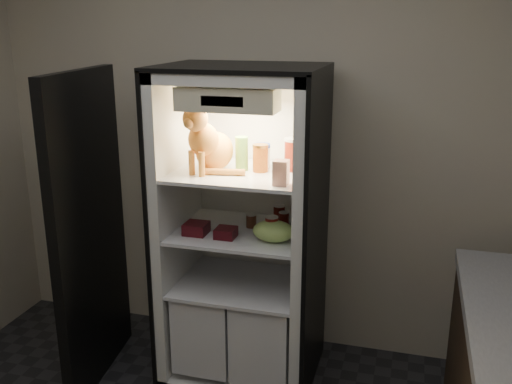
{
  "coord_description": "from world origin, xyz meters",
  "views": [
    {
      "loc": [
        0.92,
        -1.64,
        2.09
      ],
      "look_at": [
        0.09,
        1.32,
        1.18
      ],
      "focal_mm": 40.0,
      "sensor_mm": 36.0,
      "label": 1
    }
  ],
  "objects_px": {
    "cream_carton": "(281,173)",
    "condiment_jar": "(251,220)",
    "pepper_jar": "(294,154)",
    "berry_box_left": "(196,228)",
    "refrigerator": "(244,250)",
    "berry_box_right": "(226,233)",
    "soda_can_a": "(279,216)",
    "tabby_cat": "(209,144)",
    "soda_can_b": "(284,221)",
    "parmesan_shaker": "(242,154)",
    "salsa_jar": "(260,158)",
    "mayo_tub": "(262,156)",
    "soda_can_c": "(272,228)",
    "grape_bag": "(274,231)"
  },
  "relations": [
    {
      "from": "mayo_tub",
      "to": "soda_can_b",
      "type": "relative_size",
      "value": 1.26
    },
    {
      "from": "tabby_cat",
      "to": "berry_box_left",
      "type": "relative_size",
      "value": 3.26
    },
    {
      "from": "soda_can_a",
      "to": "cream_carton",
      "type": "bearing_deg",
      "value": -75.66
    },
    {
      "from": "salsa_jar",
      "to": "grape_bag",
      "type": "bearing_deg",
      "value": -51.87
    },
    {
      "from": "condiment_jar",
      "to": "grape_bag",
      "type": "distance_m",
      "value": 0.26
    },
    {
      "from": "grape_bag",
      "to": "mayo_tub",
      "type": "bearing_deg",
      "value": 118.88
    },
    {
      "from": "cream_carton",
      "to": "berry_box_right",
      "type": "height_order",
      "value": "cream_carton"
    },
    {
      "from": "berry_box_left",
      "to": "salsa_jar",
      "type": "bearing_deg",
      "value": 24.96
    },
    {
      "from": "cream_carton",
      "to": "condiment_jar",
      "type": "relative_size",
      "value": 1.54
    },
    {
      "from": "refrigerator",
      "to": "grape_bag",
      "type": "distance_m",
      "value": 0.36
    },
    {
      "from": "pepper_jar",
      "to": "soda_can_b",
      "type": "relative_size",
      "value": 1.68
    },
    {
      "from": "soda_can_a",
      "to": "condiment_jar",
      "type": "xyz_separation_m",
      "value": [
        -0.15,
        -0.07,
        -0.02
      ]
    },
    {
      "from": "refrigerator",
      "to": "berry_box_right",
      "type": "height_order",
      "value": "refrigerator"
    },
    {
      "from": "mayo_tub",
      "to": "tabby_cat",
      "type": "bearing_deg",
      "value": -148.03
    },
    {
      "from": "mayo_tub",
      "to": "pepper_jar",
      "type": "xyz_separation_m",
      "value": [
        0.19,
        -0.02,
        0.02
      ]
    },
    {
      "from": "parmesan_shaker",
      "to": "soda_can_a",
      "type": "xyz_separation_m",
      "value": [
        0.2,
        0.1,
        -0.38
      ]
    },
    {
      "from": "refrigerator",
      "to": "soda_can_c",
      "type": "distance_m",
      "value": 0.34
    },
    {
      "from": "pepper_jar",
      "to": "soda_can_b",
      "type": "height_order",
      "value": "pepper_jar"
    },
    {
      "from": "mayo_tub",
      "to": "berry_box_left",
      "type": "bearing_deg",
      "value": -141.59
    },
    {
      "from": "cream_carton",
      "to": "condiment_jar",
      "type": "bearing_deg",
      "value": 131.38
    },
    {
      "from": "cream_carton",
      "to": "soda_can_c",
      "type": "xyz_separation_m",
      "value": [
        -0.07,
        0.11,
        -0.35
      ]
    },
    {
      "from": "pepper_jar",
      "to": "soda_can_b",
      "type": "distance_m",
      "value": 0.39
    },
    {
      "from": "salsa_jar",
      "to": "pepper_jar",
      "type": "bearing_deg",
      "value": 23.83
    },
    {
      "from": "pepper_jar",
      "to": "parmesan_shaker",
      "type": "bearing_deg",
      "value": -165.33
    },
    {
      "from": "soda_can_c",
      "to": "berry_box_left",
      "type": "distance_m",
      "value": 0.44
    },
    {
      "from": "parmesan_shaker",
      "to": "salsa_jar",
      "type": "distance_m",
      "value": 0.11
    },
    {
      "from": "parmesan_shaker",
      "to": "berry_box_right",
      "type": "bearing_deg",
      "value": -104.38
    },
    {
      "from": "cream_carton",
      "to": "condiment_jar",
      "type": "xyz_separation_m",
      "value": [
        -0.24,
        0.27,
        -0.37
      ]
    },
    {
      "from": "tabby_cat",
      "to": "cream_carton",
      "type": "relative_size",
      "value": 3.21
    },
    {
      "from": "soda_can_b",
      "to": "condiment_jar",
      "type": "relative_size",
      "value": 1.3
    },
    {
      "from": "salsa_jar",
      "to": "soda_can_b",
      "type": "relative_size",
      "value": 1.41
    },
    {
      "from": "tabby_cat",
      "to": "salsa_jar",
      "type": "bearing_deg",
      "value": 28.61
    },
    {
      "from": "grape_bag",
      "to": "berry_box_left",
      "type": "distance_m",
      "value": 0.45
    },
    {
      "from": "pepper_jar",
      "to": "soda_can_a",
      "type": "height_order",
      "value": "pepper_jar"
    },
    {
      "from": "salsa_jar",
      "to": "soda_can_c",
      "type": "relative_size",
      "value": 1.15
    },
    {
      "from": "parmesan_shaker",
      "to": "cream_carton",
      "type": "xyz_separation_m",
      "value": [
        0.28,
        -0.24,
        -0.03
      ]
    },
    {
      "from": "soda_can_a",
      "to": "condiment_jar",
      "type": "bearing_deg",
      "value": -155.36
    },
    {
      "from": "soda_can_c",
      "to": "condiment_jar",
      "type": "distance_m",
      "value": 0.23
    },
    {
      "from": "salsa_jar",
      "to": "berry_box_right",
      "type": "bearing_deg",
      "value": -132.46
    },
    {
      "from": "refrigerator",
      "to": "berry_box_left",
      "type": "distance_m",
      "value": 0.35
    },
    {
      "from": "condiment_jar",
      "to": "mayo_tub",
      "type": "bearing_deg",
      "value": 53.57
    },
    {
      "from": "cream_carton",
      "to": "tabby_cat",
      "type": "bearing_deg",
      "value": 159.55
    },
    {
      "from": "soda_can_b",
      "to": "berry_box_left",
      "type": "distance_m",
      "value": 0.5
    },
    {
      "from": "mayo_tub",
      "to": "grape_bag",
      "type": "xyz_separation_m",
      "value": [
        0.13,
        -0.24,
        -0.36
      ]
    },
    {
      "from": "pepper_jar",
      "to": "berry_box_left",
      "type": "height_order",
      "value": "pepper_jar"
    },
    {
      "from": "cream_carton",
      "to": "berry_box_right",
      "type": "distance_m",
      "value": 0.51
    },
    {
      "from": "tabby_cat",
      "to": "berry_box_right",
      "type": "xyz_separation_m",
      "value": [
        0.13,
        -0.1,
        -0.48
      ]
    },
    {
      "from": "pepper_jar",
      "to": "soda_can_a",
      "type": "distance_m",
      "value": 0.39
    },
    {
      "from": "berry_box_right",
      "to": "refrigerator",
      "type": "bearing_deg",
      "value": 77.46
    },
    {
      "from": "soda_can_b",
      "to": "berry_box_right",
      "type": "bearing_deg",
      "value": -144.32
    }
  ]
}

